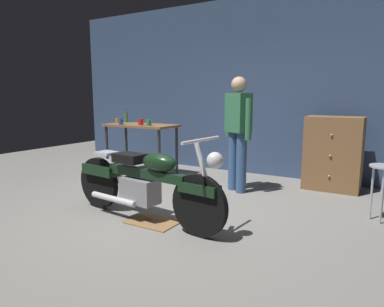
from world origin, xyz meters
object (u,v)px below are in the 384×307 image
Objects in this scene: motorcycle at (144,182)px; wooden_dresser at (333,154)px; mug_red_diner at (141,122)px; bottle at (126,117)px; person_standing at (238,129)px; storage_bin at (106,171)px; mug_green_speckled at (149,123)px; shop_stool at (384,178)px; mug_blue_enamel at (121,121)px; mug_orange_travel at (118,121)px.

wooden_dresser is at bearing 63.48° from motorcycle.
bottle is at bearing 150.74° from mug_red_diner.
person_standing is 1.82m from mug_red_diner.
mug_green_speckled is at bearing 51.84° from storage_bin.
shop_stool is 1.35m from wooden_dresser.
mug_red_diner is at bearing 64.42° from storage_bin.
shop_stool is 4.16m from mug_blue_enamel.
mug_blue_enamel is at bearing -165.79° from wooden_dresser.
storage_bin is at bearing -61.36° from mug_orange_travel.
mug_red_diner is 0.72m from mug_orange_travel.
mug_red_diner reaches higher than mug_orange_travel.
mug_orange_travel reaches higher than storage_bin.
mug_green_speckled is at bearing -164.25° from wooden_dresser.
motorcycle is 18.90× the size of mug_blue_enamel.
motorcycle is 2.68m from shop_stool.
mug_red_diner is (-0.18, 0.01, 0.00)m from mug_green_speckled.
bottle reaches higher than mug_red_diner.
person_standing reaches higher than wooden_dresser.
motorcycle is 3.01m from bottle.
bottle reaches higher than mug_orange_travel.
shop_stool is 3.78m from mug_red_diner.
shop_stool is 6.08× the size of mug_orange_travel.
bottle is at bearing -173.45° from wooden_dresser.
person_standing is at bearing -0.52° from mug_red_diner.
wooden_dresser is 10.45× the size of mug_orange_travel.
mug_green_speckled reaches higher than mug_orange_travel.
storage_bin is 3.60× the size of mug_green_speckled.
motorcycle is 17.75× the size of mug_red_diner.
bottle is (-0.66, 0.37, 0.04)m from mug_red_diner.
mug_green_speckled is (-1.26, 1.71, 0.50)m from motorcycle.
person_standing is 2.61× the size of shop_stool.
motorcycle reaches higher than storage_bin.
storage_bin is at bearing -157.20° from wooden_dresser.
mug_green_speckled is 1.16× the size of mug_orange_travel.
mug_red_diner is at bearing -165.24° from wooden_dresser.
motorcycle is at bearing -53.63° from mug_green_speckled.
storage_bin is 0.95m from mug_blue_enamel.
bottle reaches higher than storage_bin.
mug_blue_enamel is 0.94× the size of mug_red_diner.
wooden_dresser is (-0.73, 1.14, 0.05)m from shop_stool.
shop_stool is 4.49m from mug_orange_travel.
shop_stool is 4.48m from bottle.
wooden_dresser is 3.78m from mug_orange_travel.
mug_orange_travel is (-3.71, -0.62, 0.40)m from wooden_dresser.
mug_blue_enamel is at bearing -58.65° from bottle.
wooden_dresser is at bearing -115.54° from person_standing.
mug_orange_travel reaches higher than shop_stool.
mug_red_diner is at bearing 29.75° from person_standing.
mug_orange_travel is at bearing 173.26° from shop_stool.
bottle is (-4.40, 0.72, 0.50)m from shop_stool.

